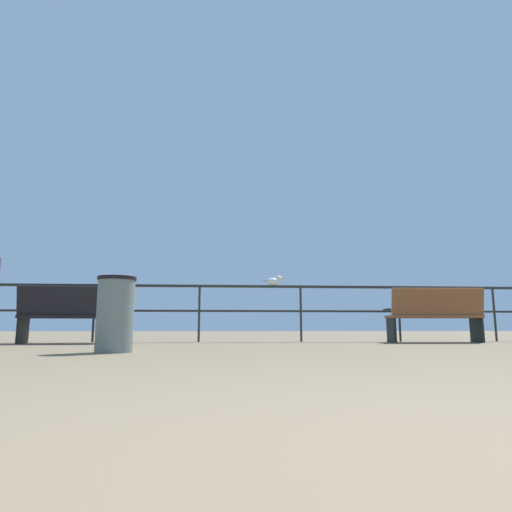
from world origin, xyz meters
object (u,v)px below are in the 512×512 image
(seagull_on_rail, at_px, (274,281))
(trash_bin, at_px, (115,314))
(bench_near_right, at_px, (435,313))
(bench_near_left, at_px, (73,312))

(seagull_on_rail, relative_size, trash_bin, 0.49)
(bench_near_right, relative_size, trash_bin, 2.01)
(bench_near_left, bearing_deg, seagull_on_rail, 10.98)
(bench_near_left, height_order, trash_bin, bench_near_left)
(bench_near_left, xyz_separation_m, seagull_on_rail, (3.60, 0.70, 0.65))
(bench_near_right, bearing_deg, bench_near_left, -179.98)
(bench_near_right, height_order, trash_bin, bench_near_right)
(bench_near_left, relative_size, trash_bin, 2.12)
(bench_near_left, relative_size, seagull_on_rail, 4.32)
(bench_near_left, bearing_deg, bench_near_right, 0.02)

